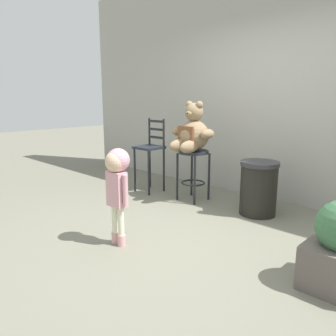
{
  "coord_description": "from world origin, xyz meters",
  "views": [
    {
      "loc": [
        2.14,
        -2.43,
        1.43
      ],
      "look_at": [
        -0.54,
        0.35,
        0.6
      ],
      "focal_mm": 35.68,
      "sensor_mm": 36.0,
      "label": 1
    }
  ],
  "objects_px": {
    "trash_bin": "(258,188)",
    "bar_chair_empty": "(150,151)",
    "teddy_bear": "(192,133)",
    "child_walking": "(117,176)",
    "bar_stool_with_teddy": "(193,164)"
  },
  "relations": [
    {
      "from": "child_walking",
      "to": "bar_chair_empty",
      "type": "relative_size",
      "value": 0.87
    },
    {
      "from": "teddy_bear",
      "to": "bar_chair_empty",
      "type": "relative_size",
      "value": 0.6
    },
    {
      "from": "child_walking",
      "to": "bar_stool_with_teddy",
      "type": "bearing_deg",
      "value": -34.74
    },
    {
      "from": "bar_stool_with_teddy",
      "to": "child_walking",
      "type": "xyz_separation_m",
      "value": [
        0.4,
        -1.62,
        0.18
      ]
    },
    {
      "from": "teddy_bear",
      "to": "bar_chair_empty",
      "type": "bearing_deg",
      "value": -175.7
    },
    {
      "from": "trash_bin",
      "to": "bar_chair_empty",
      "type": "relative_size",
      "value": 0.6
    },
    {
      "from": "child_walking",
      "to": "trash_bin",
      "type": "bearing_deg",
      "value": -66.32
    },
    {
      "from": "child_walking",
      "to": "bar_chair_empty",
      "type": "height_order",
      "value": "bar_chair_empty"
    },
    {
      "from": "child_walking",
      "to": "trash_bin",
      "type": "xyz_separation_m",
      "value": [
        0.55,
        1.72,
        -0.36
      ]
    },
    {
      "from": "child_walking",
      "to": "trash_bin",
      "type": "distance_m",
      "value": 1.85
    },
    {
      "from": "bar_stool_with_teddy",
      "to": "bar_chair_empty",
      "type": "distance_m",
      "value": 0.78
    },
    {
      "from": "teddy_bear",
      "to": "trash_bin",
      "type": "relative_size",
      "value": 1.0
    },
    {
      "from": "bar_stool_with_teddy",
      "to": "bar_chair_empty",
      "type": "xyz_separation_m",
      "value": [
        -0.77,
        -0.09,
        0.11
      ]
    },
    {
      "from": "trash_bin",
      "to": "bar_chair_empty",
      "type": "distance_m",
      "value": 1.75
    },
    {
      "from": "teddy_bear",
      "to": "child_walking",
      "type": "xyz_separation_m",
      "value": [
        0.4,
        -1.58,
        -0.25
      ]
    }
  ]
}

